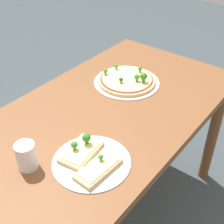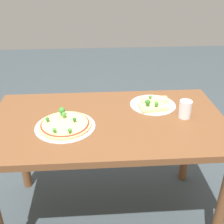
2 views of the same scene
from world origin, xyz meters
The scene contains 5 objects.
ground_plane centered at (0.00, 0.00, 0.00)m, with size 8.00×8.00×0.00m, color #3D474C.
dining_table centered at (0.00, 0.00, 0.63)m, with size 1.31×0.73×0.73m.
pizza_tray_whole centered at (0.23, 0.06, 0.75)m, with size 0.32×0.32×0.07m.
pizza_tray_slice centered at (-0.28, -0.15, 0.74)m, with size 0.28×0.28×0.07m.
drinking_cup centered at (-0.43, 0.00, 0.78)m, with size 0.07×0.07×0.10m, color white.
Camera 1 is at (-0.84, -0.69, 1.52)m, focal length 50.00 mm.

